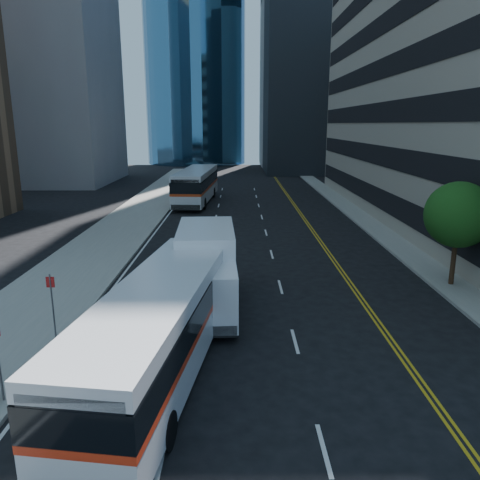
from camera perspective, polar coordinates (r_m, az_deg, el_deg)
The scene contains 8 objects.
ground at distance 16.17m, azimuth 5.77°, elevation -15.31°, with size 160.00×160.00×0.00m, color black.
sidewalk_west at distance 40.76m, azimuth -12.90°, elevation 2.55°, with size 5.00×90.00×0.15m, color gray.
sidewalk_east at distance 41.19m, azimuth 14.65°, elevation 2.57°, with size 2.00×90.00×0.15m, color gray.
midrise_west at distance 71.73m, azimuth -23.49°, elevation 20.57°, with size 18.00×18.00×35.00m, color gray.
street_tree at distance 24.82m, azimuth 25.09°, elevation 2.79°, with size 3.20×3.20×5.10m.
bus_front at distance 15.32m, azimuth -9.60°, elevation -10.19°, with size 4.17×12.09×3.06m.
bus_rear at distance 48.55m, azimuth -5.33°, elevation 6.74°, with size 3.77×13.27×3.38m.
box_truck at distance 20.28m, azimuth -4.17°, elevation -3.51°, with size 2.80×7.28×3.43m.
Camera 1 is at (-1.66, -14.02, 7.88)m, focal length 35.00 mm.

